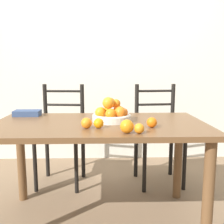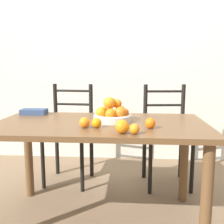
{
  "view_description": "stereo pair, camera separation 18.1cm",
  "coord_description": "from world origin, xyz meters",
  "views": [
    {
      "loc": [
        0.04,
        -1.82,
        1.12
      ],
      "look_at": [
        0.09,
        -0.04,
        0.83
      ],
      "focal_mm": 42.0,
      "sensor_mm": 36.0,
      "label": 1
    },
    {
      "loc": [
        0.22,
        -1.82,
        1.12
      ],
      "look_at": [
        0.09,
        -0.04,
        0.83
      ],
      "focal_mm": 42.0,
      "sensor_mm": 36.0,
      "label": 2
    }
  ],
  "objects": [
    {
      "name": "ground_plane",
      "position": [
        0.0,
        0.0,
        0.0
      ],
      "size": [
        12.0,
        12.0,
        0.0
      ],
      "primitive_type": "plane",
      "color": "#7F664C"
    },
    {
      "name": "wall_back",
      "position": [
        0.0,
        1.42,
        1.3
      ],
      "size": [
        8.0,
        0.06,
        2.6
      ],
      "color": "silver",
      "rests_on": "ground_plane"
    },
    {
      "name": "dining_table",
      "position": [
        0.0,
        0.0,
        0.64
      ],
      "size": [
        1.51,
        0.83,
        0.74
      ],
      "color": "brown",
      "rests_on": "ground_plane"
    },
    {
      "name": "fruit_bowl",
      "position": [
        0.09,
        0.04,
        0.8
      ],
      "size": [
        0.28,
        0.28,
        0.18
      ],
      "color": "silver",
      "rests_on": "dining_table"
    },
    {
      "name": "orange_loose_0",
      "position": [
        -0.08,
        -0.18,
        0.78
      ],
      "size": [
        0.07,
        0.07,
        0.07
      ],
      "color": "orange",
      "rests_on": "dining_table"
    },
    {
      "name": "orange_loose_1",
      "position": [
        0.24,
        -0.32,
        0.78
      ],
      "size": [
        0.06,
        0.06,
        0.06
      ],
      "color": "orange",
      "rests_on": "dining_table"
    },
    {
      "name": "orange_loose_2",
      "position": [
        0.17,
        -0.31,
        0.79
      ],
      "size": [
        0.08,
        0.08,
        0.08
      ],
      "color": "orange",
      "rests_on": "dining_table"
    },
    {
      "name": "orange_loose_3",
      "position": [
        0.0,
        -0.17,
        0.78
      ],
      "size": [
        0.07,
        0.07,
        0.07
      ],
      "color": "orange",
      "rests_on": "dining_table"
    },
    {
      "name": "orange_loose_4",
      "position": [
        0.34,
        -0.16,
        0.78
      ],
      "size": [
        0.07,
        0.07,
        0.07
      ],
      "color": "orange",
      "rests_on": "dining_table"
    },
    {
      "name": "chair_left",
      "position": [
        -0.39,
        0.68,
        0.48
      ],
      "size": [
        0.46,
        0.44,
        0.97
      ],
      "rotation": [
        0.0,
        0.0,
        -0.09
      ],
      "color": "black",
      "rests_on": "ground_plane"
    },
    {
      "name": "chair_right",
      "position": [
        0.57,
        0.68,
        0.48
      ],
      "size": [
        0.46,
        0.44,
        0.97
      ],
      "rotation": [
        0.0,
        0.0,
        0.1
      ],
      "color": "black",
      "rests_on": "ground_plane"
    },
    {
      "name": "book_stack",
      "position": [
        -0.59,
        0.29,
        0.77
      ],
      "size": [
        0.21,
        0.12,
        0.05
      ],
      "color": "#334770",
      "rests_on": "dining_table"
    }
  ]
}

